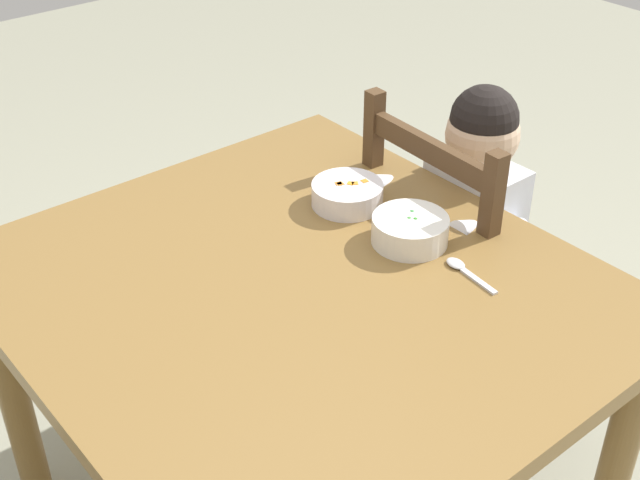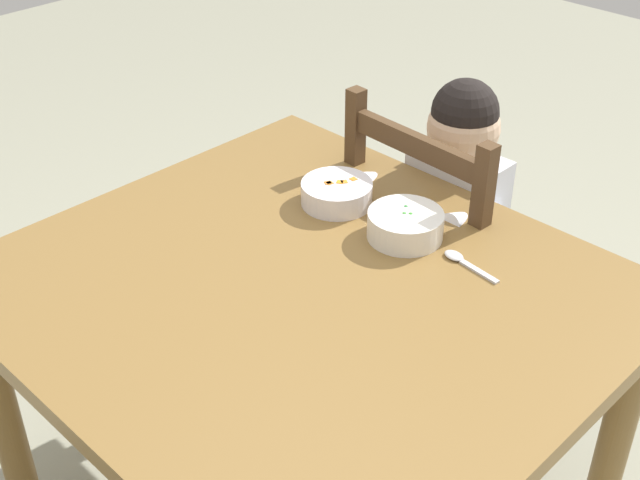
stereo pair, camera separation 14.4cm
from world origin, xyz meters
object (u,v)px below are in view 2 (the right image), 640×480
at_px(child_figure, 449,209).
at_px(bowl_of_carrots, 337,192).
at_px(dining_table, 304,326).
at_px(dining_chair, 443,269).
at_px(spoon, 461,260).
at_px(bowl_of_peas, 405,224).

distance_m(child_figure, bowl_of_carrots, 0.33).
height_order(dining_table, dining_chair, dining_chair).
bearing_deg(bowl_of_carrots, dining_table, -58.09).
bearing_deg(spoon, bowl_of_peas, -176.62).
bearing_deg(bowl_of_carrots, bowl_of_peas, -0.00).
relative_size(dining_chair, bowl_of_carrots, 5.81).
xyz_separation_m(dining_table, child_figure, (-0.07, 0.56, 0.00)).
height_order(dining_table, bowl_of_peas, bowl_of_peas).
xyz_separation_m(dining_table, bowl_of_peas, (0.03, 0.27, 0.13)).
relative_size(dining_table, bowl_of_peas, 7.19).
bearing_deg(bowl_of_carrots, child_figure, 71.54).
bearing_deg(child_figure, dining_chair, 113.33).
relative_size(dining_table, dining_chair, 1.24).
bearing_deg(dining_chair, child_figure, -66.67).
relative_size(bowl_of_peas, spoon, 1.14).
height_order(dining_chair, bowl_of_carrots, dining_chair).
bearing_deg(dining_table, bowl_of_carrots, 121.91).
bearing_deg(child_figure, dining_table, -83.05).
bearing_deg(dining_chair, bowl_of_peas, -71.44).
bearing_deg(dining_table, child_figure, 96.95).
distance_m(dining_chair, bowl_of_carrots, 0.44).
distance_m(dining_table, child_figure, 0.56).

